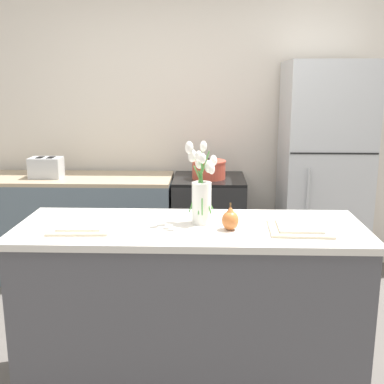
{
  "coord_description": "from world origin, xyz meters",
  "views": [
    {
      "loc": [
        0.09,
        -2.38,
        1.67
      ],
      "look_at": [
        0.0,
        0.25,
        1.07
      ],
      "focal_mm": 45.0,
      "sensor_mm": 36.0,
      "label": 1
    }
  ],
  "objects": [
    {
      "name": "stove_range",
      "position": [
        0.1,
        1.6,
        0.44
      ],
      "size": [
        0.6,
        0.61,
        0.88
      ],
      "color": "black",
      "rests_on": "ground_plane"
    },
    {
      "name": "flower_vase",
      "position": [
        0.06,
        0.05,
        1.12
      ],
      "size": [
        0.16,
        0.18,
        0.43
      ],
      "color": "silver",
      "rests_on": "kitchen_island"
    },
    {
      "name": "plate_setting_right",
      "position": [
        0.55,
        -0.05,
        0.96
      ],
      "size": [
        0.31,
        0.31,
        0.02
      ],
      "color": "beige",
      "rests_on": "kitchen_island"
    },
    {
      "name": "refrigerator",
      "position": [
        1.05,
        1.6,
        0.92
      ],
      "size": [
        0.68,
        0.67,
        1.83
      ],
      "color": "#B7BABC",
      "rests_on": "ground_plane"
    },
    {
      "name": "pear_figurine",
      "position": [
        0.2,
        -0.07,
        1.0
      ],
      "size": [
        0.09,
        0.09,
        0.14
      ],
      "color": "#C66B33",
      "rests_on": "kitchen_island"
    },
    {
      "name": "kitchen_island",
      "position": [
        0.0,
        0.0,
        0.47
      ],
      "size": [
        1.8,
        0.66,
        0.95
      ],
      "color": "#4C4C51",
      "rests_on": "ground_plane"
    },
    {
      "name": "back_counter",
      "position": [
        -1.06,
        1.6,
        0.44
      ],
      "size": [
        1.68,
        0.6,
        0.88
      ],
      "color": "slate",
      "rests_on": "ground_plane"
    },
    {
      "name": "cooking_pot",
      "position": [
        0.1,
        1.56,
        0.96
      ],
      "size": [
        0.29,
        0.29,
        0.18
      ],
      "color": "#CC4C38",
      "rests_on": "stove_range"
    },
    {
      "name": "toaster",
      "position": [
        -1.27,
        1.56,
        0.97
      ],
      "size": [
        0.28,
        0.18,
        0.17
      ],
      "color": "#B7BABC",
      "rests_on": "back_counter"
    },
    {
      "name": "back_wall",
      "position": [
        0.0,
        2.0,
        1.35
      ],
      "size": [
        5.2,
        0.08,
        2.7
      ],
      "color": "silver",
      "rests_on": "ground_plane"
    },
    {
      "name": "plate_setting_left",
      "position": [
        -0.55,
        -0.05,
        0.96
      ],
      "size": [
        0.31,
        0.31,
        0.02
      ],
      "color": "beige",
      "rests_on": "kitchen_island"
    }
  ]
}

